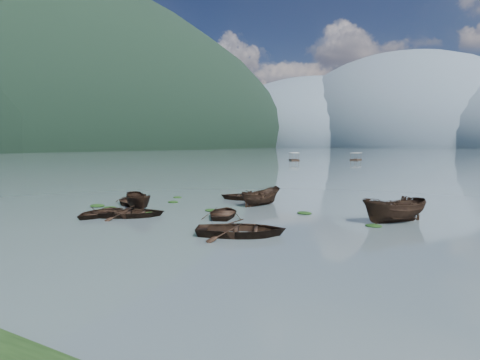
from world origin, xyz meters
The scene contains 22 objects.
ground_plane centered at (0.00, 0.00, 0.00)m, with size 2400.00×2400.00×0.00m, color #48565A.
haze_mtn_a centered at (-260.00, 900.00, 0.00)m, with size 520.00×520.00×280.00m, color #475666.
haze_mtn_b centered at (-60.00, 900.00, 0.00)m, with size 520.00×520.00×340.00m, color #475666.
rowboat_0 centered at (-6.08, 1.99, 0.00)m, with size 2.79×3.91×0.81m, color black.
rowboat_1 centered at (-3.77, 2.96, 0.00)m, with size 3.18×4.45×0.92m, color black.
rowboat_2 centered at (-5.26, 5.18, 0.00)m, with size 1.58×4.20×1.62m, color black.
rowboat_3 centered at (1.81, 6.16, 0.00)m, with size 2.88×4.04×0.84m, color black.
rowboat_4 centered at (5.54, 1.67, 0.00)m, with size 3.56×4.99×1.03m, color black.
rowboat_5 centered at (12.71, 9.38, 0.00)m, with size 1.85×4.93×1.90m, color black.
rowboat_6 centered at (-8.05, 7.22, 0.00)m, with size 3.05×4.27×0.89m, color black.
rowboat_7 centered at (-0.52, 14.19, 0.00)m, with size 3.38×4.73×0.98m, color black.
rowboat_8 centered at (2.09, 11.80, 0.00)m, with size 1.61×4.28×1.65m, color black.
weed_clump_0 centered at (-9.37, 4.81, 0.00)m, with size 1.26×1.03×0.28m, color black.
weed_clump_1 centered at (-7.72, 4.62, 0.00)m, with size 1.09×0.87×0.24m, color black.
weed_clump_2 centered at (-3.05, 4.16, 0.00)m, with size 1.20×0.96×0.26m, color black.
weed_clump_3 centered at (-0.07, 7.43, 0.00)m, with size 1.00×0.84×0.22m, color black.
weed_clump_4 centered at (11.70, 7.53, 0.00)m, with size 1.01×0.80×0.21m, color black.
weed_clump_5 centered at (-5.29, 9.47, 0.00)m, with size 0.98×0.79×0.21m, color black.
weed_clump_6 centered at (-6.78, 12.05, 0.00)m, with size 0.90×0.75×0.19m, color black.
weed_clump_7 centered at (6.58, 9.64, 0.00)m, with size 1.07×0.86×0.23m, color black.
pontoon_left centered at (-26.39, 99.57, 0.00)m, with size 2.64×6.34×2.43m, color black, non-canonical shape.
pontoon_centre centered at (-9.05, 111.47, 0.00)m, with size 2.55×6.11×2.34m, color black, non-canonical shape.
Camera 1 is at (15.03, -16.39, 5.01)m, focal length 28.00 mm.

